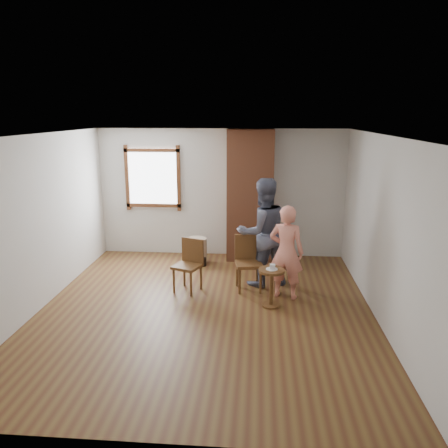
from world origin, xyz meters
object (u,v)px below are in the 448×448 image
at_px(stoneware_crock, 197,251).
at_px(dining_chair_left, 189,262).
at_px(person_pink, 286,252).
at_px(man, 263,232).
at_px(dining_chair_right, 248,259).
at_px(side_table, 271,282).

distance_m(stoneware_crock, dining_chair_left, 1.38).
distance_m(stoneware_crock, person_pink, 2.31).
xyz_separation_m(stoneware_crock, dining_chair_left, (0.07, -1.36, 0.23)).
relative_size(dining_chair_left, person_pink, 0.57).
relative_size(dining_chair_left, man, 0.47).
bearing_deg(man, dining_chair_right, 18.85).
bearing_deg(side_table, person_pink, 58.00).
distance_m(stoneware_crock, man, 1.76).
xyz_separation_m(man, person_pink, (0.37, -0.53, -0.17)).
distance_m(side_table, person_pink, 0.57).
distance_m(side_table, man, 1.06).
relative_size(stoneware_crock, man, 0.27).
bearing_deg(dining_chair_right, person_pink, -37.32).
xyz_separation_m(dining_chair_right, side_table, (0.37, -0.69, -0.11)).
height_order(side_table, person_pink, person_pink).
relative_size(dining_chair_right, man, 0.49).
distance_m(dining_chair_right, side_table, 0.80).
xyz_separation_m(side_table, man, (-0.14, 0.90, 0.53)).
height_order(stoneware_crock, dining_chair_left, dining_chair_left).
height_order(dining_chair_right, man, man).
bearing_deg(dining_chair_left, person_pink, 15.81).
distance_m(man, person_pink, 0.67).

